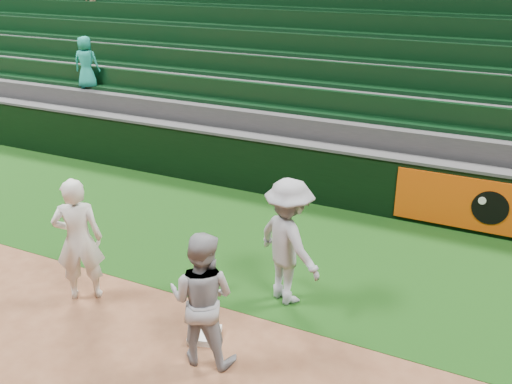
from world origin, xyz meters
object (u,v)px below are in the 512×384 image
at_px(base_coach, 289,242).
at_px(first_base, 205,335).
at_px(baserunner, 202,299).
at_px(first_baseman, 78,240).

bearing_deg(base_coach, first_base, 94.27).
bearing_deg(baserunner, first_baseman, -18.68).
distance_m(first_base, base_coach, 1.76).
relative_size(baserunner, base_coach, 0.93).
xyz_separation_m(baserunner, base_coach, (0.43, 1.71, 0.08)).
distance_m(baserunner, base_coach, 1.77).
height_order(first_base, baserunner, baserunner).
distance_m(first_baseman, base_coach, 3.07).
xyz_separation_m(first_base, baserunner, (0.21, -0.36, 0.85)).
height_order(first_baseman, base_coach, base_coach).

